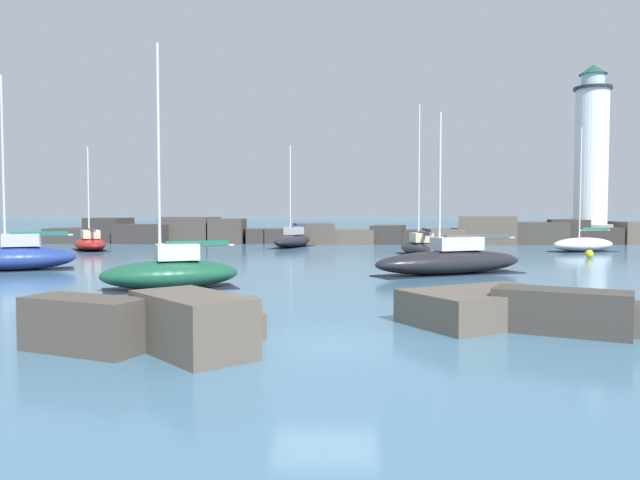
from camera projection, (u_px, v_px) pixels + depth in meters
ground_plane at (325, 345)px, 14.70m from camera, size 600.00×600.00×0.00m
open_sea_beyond at (337, 226)px, 118.91m from camera, size 400.00×116.00×0.01m
breakwater_jetty at (369, 233)px, 58.66m from camera, size 58.88×6.39×2.56m
lighthouse at (591, 165)px, 58.13m from camera, size 4.01×4.01×16.59m
foreground_rocks at (394, 314)px, 15.90m from camera, size 17.16×7.92×1.32m
sailboat_moored_0 at (16, 256)px, 32.47m from camera, size 6.35×4.57×10.06m
sailboat_moored_1 at (451, 261)px, 30.56m from camera, size 8.32×5.21×7.87m
sailboat_moored_2 at (90, 243)px, 48.49m from camera, size 4.90×6.34×8.10m
sailboat_moored_3 at (583, 244)px, 47.12m from camera, size 5.81×4.16×9.32m
sailboat_moored_4 at (293, 240)px, 52.59m from camera, size 3.87×6.83×8.51m
sailboat_moored_5 at (420, 247)px, 43.36m from camera, size 3.11×5.99×10.47m
sailboat_moored_6 at (171, 272)px, 24.99m from camera, size 5.86×4.04×9.72m
mooring_buoy_orange_near at (589, 254)px, 40.90m from camera, size 0.54×0.54×0.74m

